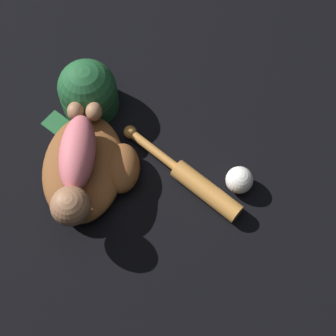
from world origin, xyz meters
TOP-DOWN VIEW (x-y plane):
  - ground_plane at (0.00, 0.00)m, footprint 6.00×6.00m
  - baseball_glove at (-0.05, 0.07)m, footprint 0.40×0.35m
  - baby_figure at (-0.01, 0.07)m, footprint 0.38×0.21m
  - baseball_bat at (-0.12, 0.36)m, footprint 0.18×0.41m
  - baseball at (-0.17, 0.49)m, footprint 0.08×0.08m
  - baseball_cap at (-0.26, -0.03)m, footprint 0.25×0.21m

SIDE VIEW (x-z plane):
  - ground_plane at x=0.00m, z-range 0.00..0.00m
  - baseball_bat at x=-0.12m, z-range 0.00..0.06m
  - baseball at x=-0.17m, z-range 0.00..0.08m
  - baseball_glove at x=-0.05m, z-range 0.00..0.09m
  - baseball_cap at x=-0.26m, z-range -0.02..0.16m
  - baby_figure at x=-0.01m, z-range 0.09..0.19m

